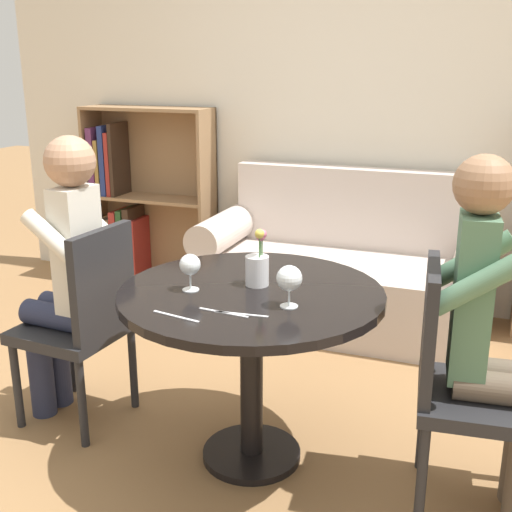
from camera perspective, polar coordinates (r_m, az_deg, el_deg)
ground_plane at (r=2.75m, az=-0.39°, el=-17.37°), size 16.00×16.00×0.00m
back_wall at (r=4.18m, az=9.61°, el=13.87°), size 5.20×0.05×2.70m
round_table at (r=2.47m, az=-0.41°, el=-5.89°), size 1.01×1.01×0.72m
couch at (r=3.96m, az=7.66°, el=-1.57°), size 1.74×0.80×0.92m
bookshelf_left at (r=4.71m, az=-10.54°, el=4.45°), size 0.92×0.28×1.26m
chair_left at (r=2.87m, az=-14.99°, el=-5.32°), size 0.45×0.45×0.90m
chair_right at (r=2.37m, az=17.67°, el=-10.36°), size 0.46×0.46×0.90m
person_left at (r=2.86m, az=-16.55°, el=-1.48°), size 0.43×0.36×1.27m
person_right at (r=2.32m, az=20.25°, el=-6.53°), size 0.44×0.37×1.27m
wine_glass_left at (r=2.40m, az=-5.89°, el=-0.88°), size 0.08×0.08×0.14m
wine_glass_right at (r=2.23m, az=2.98°, el=-2.10°), size 0.09×0.09×0.15m
flower_vase at (r=2.45m, az=0.15°, el=-0.78°), size 0.09×0.09×0.23m
knife_left_setting at (r=2.21m, az=-2.90°, el=-5.04°), size 0.19×0.03×0.00m
fork_left_setting at (r=2.19m, az=-1.32°, el=-5.18°), size 0.19×0.03×0.00m
knife_right_setting at (r=2.19m, az=-7.13°, el=-5.34°), size 0.19×0.05×0.00m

